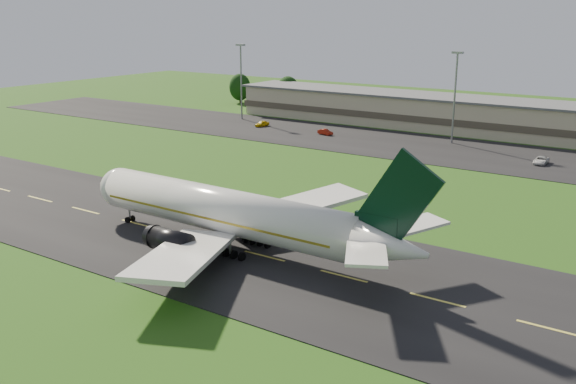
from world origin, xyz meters
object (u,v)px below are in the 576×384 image
Objects in this scene: light_mast_centre at (455,87)px; airliner at (230,213)px; terminal at (482,117)px; service_vehicle_c at (541,160)px; service_vehicle_b at (325,132)px; light_mast_west at (241,73)px; service_vehicle_a at (262,124)px.

airliner is at bearing -89.47° from light_mast_centre.
terminal is 29.26× the size of service_vehicle_c.
airliner is at bearing -145.81° from service_vehicle_b.
terminal is 7.13× the size of light_mast_west.
terminal is 64.10m from light_mast_west.
service_vehicle_c is (20.39, -26.40, -3.20)m from terminal.
airliner is 88.51m from service_vehicle_a.
service_vehicle_b is (-30.16, -23.61, -3.23)m from terminal.
light_mast_centre reaches higher than service_vehicle_a.
service_vehicle_c is at bearing -25.12° from light_mast_centre.
airliner is 12.77× the size of service_vehicle_b.
airliner is at bearing -107.81° from service_vehicle_c.
terminal reaches higher than service_vehicle_a.
service_vehicle_a is (-49.08, 73.55, -3.84)m from airliner.
terminal reaches higher than service_vehicle_c.
service_vehicle_c is (21.80, -10.22, -11.95)m from light_mast_centre.
service_vehicle_a is at bearing -172.39° from light_mast_centre.
service_vehicle_a is 19.61m from service_vehicle_b.
terminal reaches higher than service_vehicle_b.
service_vehicle_a is (11.65, -6.46, -11.92)m from light_mast_west.
service_vehicle_a is at bearing 124.30° from airliner.
light_mast_centre is (-0.73, 80.01, 8.08)m from airliner.
light_mast_centre is at bearing 15.07° from service_vehicle_a.
terminal is 38.44m from service_vehicle_b.
terminal is 36.13× the size of service_vehicle_b.
light_mast_centre is 4.82× the size of service_vehicle_a.
light_mast_centre reaches higher than service_vehicle_c.
light_mast_centre is 50.21m from service_vehicle_a.
light_mast_west is 34.27m from service_vehicle_b.
light_mast_west reaches higher than terminal.
airliner is 80.42m from light_mast_centre.
service_vehicle_b is (31.24, -7.42, -11.98)m from light_mast_west.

